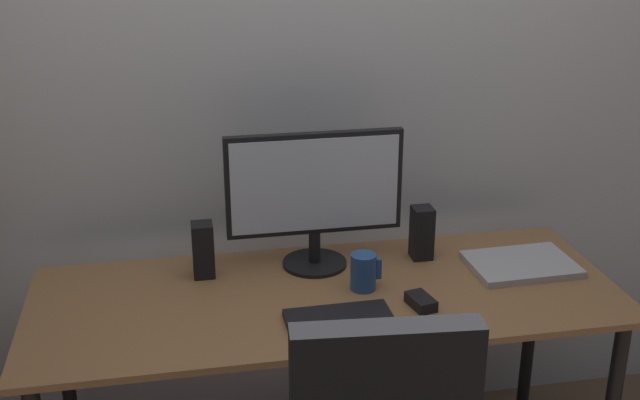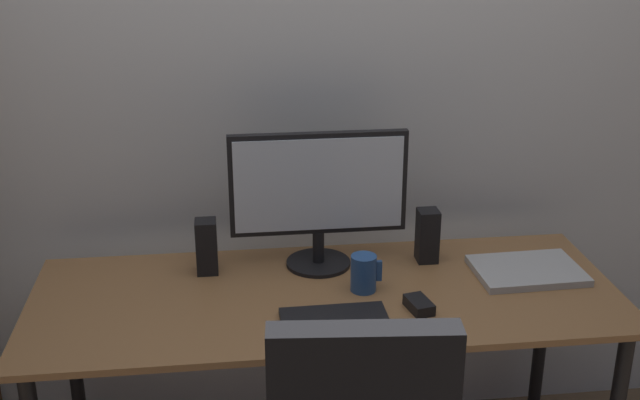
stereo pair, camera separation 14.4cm
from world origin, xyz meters
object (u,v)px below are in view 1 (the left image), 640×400
keyboard (338,316)px  mouse (421,302)px  desk (327,318)px  speaker_left (203,250)px  monitor (315,191)px  speaker_right (422,233)px  laptop (521,264)px  coffee_mug (364,272)px

keyboard → mouse: size_ratio=3.02×
desk → speaker_left: bearing=152.1°
monitor → speaker_left: size_ratio=3.16×
keyboard → speaker_left: 0.49m
mouse → speaker_left: (-0.59, 0.31, 0.07)m
speaker_left → mouse: bearing=-28.1°
desk → keyboard: (0.00, -0.16, 0.09)m
speaker_right → speaker_left: bearing=180.0°
desk → laptop: size_ratio=5.34×
monitor → mouse: (0.24, -0.32, -0.23)m
desk → mouse: bearing=-28.4°
monitor → coffee_mug: monitor is taller
coffee_mug → speaker_right: speaker_right is taller
mouse → monitor: bearing=114.6°
monitor → coffee_mug: (0.11, -0.18, -0.19)m
desk → keyboard: keyboard is taller
mouse → laptop: bearing=13.0°
mouse → coffee_mug: 0.19m
coffee_mug → laptop: bearing=5.0°
monitor → speaker_right: (0.34, -0.01, -0.16)m
monitor → keyboard: (0.00, -0.34, -0.24)m
monitor → speaker_left: (-0.34, -0.01, -0.16)m
desk → coffee_mug: 0.18m
monitor → coffee_mug: size_ratio=4.89×
mouse → coffee_mug: coffee_mug is taller
keyboard → coffee_mug: 0.20m
laptop → speaker_right: speaker_right is taller
speaker_left → desk: bearing=-27.9°
keyboard → speaker_left: bearing=134.6°
laptop → mouse: bearing=-156.3°
coffee_mug → speaker_right: bearing=37.2°
laptop → desk: bearing=-177.2°
laptop → speaker_left: bearing=170.5°
laptop → speaker_left: size_ratio=1.88×
desk → coffee_mug: (0.11, 0.01, 0.14)m
monitor → speaker_right: size_ratio=3.16×
monitor → laptop: (0.62, -0.14, -0.23)m
mouse → coffee_mug: bearing=121.4°
desk → laptop: laptop is taller
speaker_right → desk: bearing=-152.1°
speaker_left → speaker_right: 0.68m
coffee_mug → laptop: 0.52m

